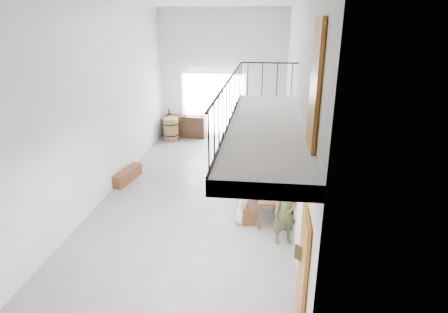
# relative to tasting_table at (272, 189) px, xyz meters

# --- Properties ---
(floor) EXTENTS (12.00, 12.00, 0.00)m
(floor) POSITION_rel_tasting_table_xyz_m (-2.20, 0.98, -0.71)
(floor) COLOR slate
(floor) RESTS_ON ground
(room_walls) EXTENTS (12.00, 12.00, 12.00)m
(room_walls) POSITION_rel_tasting_table_xyz_m (-2.20, 0.98, 2.85)
(room_walls) COLOR white
(room_walls) RESTS_ON ground
(gateway_portal) EXTENTS (2.80, 0.08, 2.80)m
(gateway_portal) POSITION_rel_tasting_table_xyz_m (-2.60, 6.92, 0.69)
(gateway_portal) COLOR white
(gateway_portal) RESTS_ON ground
(right_wall_decor) EXTENTS (0.07, 8.28, 5.07)m
(right_wall_decor) POSITION_rel_tasting_table_xyz_m (0.50, -0.88, 1.04)
(right_wall_decor) COLOR #A15F15
(right_wall_decor) RESTS_ON ground
(balcony) EXTENTS (1.52, 5.62, 4.00)m
(balcony) POSITION_rel_tasting_table_xyz_m (-0.22, -2.14, 2.26)
(balcony) COLOR white
(balcony) RESTS_ON ground
(tasting_table) EXTENTS (1.05, 2.18, 0.79)m
(tasting_table) POSITION_rel_tasting_table_xyz_m (0.00, 0.00, 0.00)
(tasting_table) COLOR brown
(tasting_table) RESTS_ON ground
(bench_inner) EXTENTS (0.51, 1.92, 0.44)m
(bench_inner) POSITION_rel_tasting_table_xyz_m (-0.69, 0.08, -0.49)
(bench_inner) COLOR brown
(bench_inner) RESTS_ON ground
(bench_wall) EXTENTS (0.30, 1.85, 0.42)m
(bench_wall) POSITION_rel_tasting_table_xyz_m (0.37, -0.04, -0.49)
(bench_wall) COLOR brown
(bench_wall) RESTS_ON ground
(tableware) EXTENTS (0.63, 1.36, 0.35)m
(tableware) POSITION_rel_tasting_table_xyz_m (0.10, 0.01, 0.23)
(tableware) COLOR black
(tableware) RESTS_ON tasting_table
(side_bench) EXTENTS (0.55, 1.44, 0.40)m
(side_bench) POSITION_rel_tasting_table_xyz_m (-4.70, 1.56, -0.51)
(side_bench) COLOR brown
(side_bench) RESTS_ON ground
(oak_barrel) EXTENTS (0.67, 0.67, 0.99)m
(oak_barrel) POSITION_rel_tasting_table_xyz_m (-4.38, 6.09, -0.21)
(oak_barrel) COLOR brown
(oak_barrel) RESTS_ON ground
(serving_counter) EXTENTS (1.87, 0.69, 0.97)m
(serving_counter) POSITION_rel_tasting_table_xyz_m (-3.83, 6.63, -0.22)
(serving_counter) COLOR #392313
(serving_counter) RESTS_ON ground
(counter_bottles) EXTENTS (1.58, 0.22, 0.28)m
(counter_bottles) POSITION_rel_tasting_table_xyz_m (-3.83, 6.62, 0.40)
(counter_bottles) COLOR black
(counter_bottles) RESTS_ON serving_counter
(guest_left_a) EXTENTS (0.45, 0.61, 1.14)m
(guest_left_a) POSITION_rel_tasting_table_xyz_m (-0.76, -0.70, -0.14)
(guest_left_a) COLOR silver
(guest_left_a) RESTS_ON ground
(guest_left_b) EXTENTS (0.39, 0.50, 1.20)m
(guest_left_b) POSITION_rel_tasting_table_xyz_m (-0.76, -0.19, -0.11)
(guest_left_b) COLOR teal
(guest_left_b) RESTS_ON ground
(guest_left_c) EXTENTS (0.44, 0.55, 1.06)m
(guest_left_c) POSITION_rel_tasting_table_xyz_m (-0.79, 0.33, -0.18)
(guest_left_c) COLOR silver
(guest_left_c) RESTS_ON ground
(guest_left_d) EXTENTS (0.53, 0.75, 1.06)m
(guest_left_d) POSITION_rel_tasting_table_xyz_m (-0.78, 0.98, -0.18)
(guest_left_d) COLOR teal
(guest_left_d) RESTS_ON ground
(guest_right_a) EXTENTS (0.32, 0.66, 1.09)m
(guest_right_a) POSITION_rel_tasting_table_xyz_m (0.61, -0.56, -0.16)
(guest_right_a) COLOR #A8351C
(guest_right_a) RESTS_ON ground
(guest_right_b) EXTENTS (0.66, 1.14, 1.17)m
(guest_right_b) POSITION_rel_tasting_table_xyz_m (0.53, 0.16, -0.12)
(guest_right_b) COLOR black
(guest_right_b) RESTS_ON ground
(guest_right_c) EXTENTS (0.44, 0.58, 1.06)m
(guest_right_c) POSITION_rel_tasting_table_xyz_m (0.64, 0.79, -0.18)
(guest_right_c) COLOR silver
(guest_right_c) RESTS_ON ground
(host_standing) EXTENTS (0.68, 0.56, 1.59)m
(host_standing) POSITION_rel_tasting_table_xyz_m (0.30, -1.47, 0.09)
(host_standing) COLOR #4C542F
(host_standing) RESTS_ON ground
(potted_plant) EXTENTS (0.44, 0.39, 0.44)m
(potted_plant) POSITION_rel_tasting_table_xyz_m (0.25, 1.27, -0.49)
(potted_plant) COLOR #1A4914
(potted_plant) RESTS_ON ground
(bicycle_near) EXTENTS (1.63, 1.17, 0.81)m
(bicycle_near) POSITION_rel_tasting_table_xyz_m (-1.36, 6.24, -0.30)
(bicycle_near) COLOR black
(bicycle_near) RESTS_ON ground
(bicycle_far) EXTENTS (1.77, 0.87, 1.03)m
(bicycle_far) POSITION_rel_tasting_table_xyz_m (-0.60, 6.11, -0.19)
(bicycle_far) COLOR black
(bicycle_far) RESTS_ON ground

